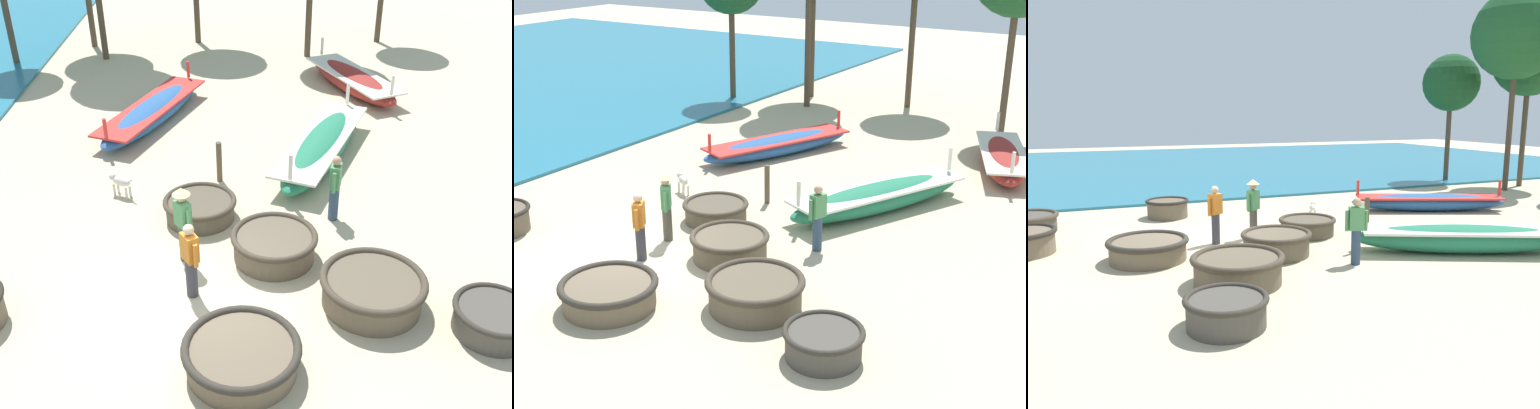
{
  "view_description": "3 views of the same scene",
  "coord_description": "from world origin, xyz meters",
  "views": [
    {
      "loc": [
        0.93,
        -8.62,
        7.31
      ],
      "look_at": [
        1.37,
        1.68,
        1.03
      ],
      "focal_mm": 42.0,
      "sensor_mm": 36.0,
      "label": 1
    },
    {
      "loc": [
        10.19,
        -10.33,
        6.91
      ],
      "look_at": [
        2.04,
        2.42,
        0.97
      ],
      "focal_mm": 50.0,
      "sensor_mm": 36.0,
      "label": 2
    },
    {
      "loc": [
        12.83,
        -3.11,
        3.5
      ],
      "look_at": [
        1.43,
        1.59,
        1.2
      ],
      "focal_mm": 35.0,
      "sensor_mm": 36.0,
      "label": 3
    }
  ],
  "objects": [
    {
      "name": "dog",
      "position": [
        -1.78,
        3.94,
        0.37
      ],
      "size": [
        0.61,
        0.44,
        0.55
      ],
      "color": "beige",
      "rests_on": "ground"
    },
    {
      "name": "fisherman_standing_left",
      "position": [
        0.12,
        0.16,
        0.84
      ],
      "size": [
        0.36,
        0.47,
        1.57
      ],
      "color": "#383842",
      "rests_on": "ground"
    },
    {
      "name": "fisherman_by_coracle",
      "position": [
        3.15,
        2.69,
        0.84
      ],
      "size": [
        0.32,
        0.51,
        1.57
      ],
      "color": "#2D425B",
      "rests_on": "ground"
    },
    {
      "name": "fisherman_standing_right",
      "position": [
        -0.08,
        1.29,
        0.96
      ],
      "size": [
        0.38,
        0.45,
        1.67
      ],
      "color": "#4C473D",
      "rests_on": "ground"
    },
    {
      "name": "ground_plane",
      "position": [
        0.0,
        0.0,
        0.0
      ],
      "size": [
        80.0,
        80.0,
        0.0
      ],
      "primitive_type": "plane",
      "color": "#C6B793"
    },
    {
      "name": "coracle_upturned",
      "position": [
        1.0,
        -1.73,
        0.3
      ],
      "size": [
        1.93,
        1.93,
        0.55
      ],
      "color": "brown",
      "rests_on": "ground"
    },
    {
      "name": "coracle_tilted",
      "position": [
        5.34,
        -1.04,
        0.29
      ],
      "size": [
        1.43,
        1.43,
        0.54
      ],
      "color": "#4C473F",
      "rests_on": "ground"
    },
    {
      "name": "long_boat_green_hull",
      "position": [
        -1.47,
        8.39,
        0.32
      ],
      "size": [
        3.15,
        5.52,
        1.09
      ],
      "color": "#285693",
      "rests_on": "ground"
    },
    {
      "name": "tree_leftmost",
      "position": [
        -3.96,
        14.62,
        6.73
      ],
      "size": [
        3.8,
        3.8,
        8.65
      ],
      "color": "#4C3D2D",
      "rests_on": "ground"
    },
    {
      "name": "coracle_front_right",
      "position": [
        1.72,
        1.27,
        0.32
      ],
      "size": [
        1.77,
        1.77,
        0.59
      ],
      "color": "brown",
      "rests_on": "ground"
    },
    {
      "name": "mooring_post_inland",
      "position": [
        0.58,
        4.57,
        0.53
      ],
      "size": [
        0.14,
        0.14,
        1.05
      ],
      "primitive_type": "cylinder",
      "color": "brown",
      "rests_on": "ground"
    },
    {
      "name": "tree_tall_back",
      "position": [
        -7.25,
        14.04,
        4.86
      ],
      "size": [
        2.75,
        2.75,
        6.27
      ],
      "color": "#4C3D2D",
      "rests_on": "ground"
    },
    {
      "name": "coracle_beside_post",
      "position": [
        3.41,
        -0.24,
        0.34
      ],
      "size": [
        1.95,
        1.95,
        0.63
      ],
      "color": "brown",
      "rests_on": "ground"
    },
    {
      "name": "coracle_nearest",
      "position": [
        0.16,
        2.84,
        0.28
      ],
      "size": [
        1.65,
        1.65,
        0.5
      ],
      "color": "brown",
      "rests_on": "ground"
    },
    {
      "name": "coracle_weathered",
      "position": [
        -3.82,
        -0.47,
        0.33
      ],
      "size": [
        1.42,
        1.42,
        0.62
      ],
      "color": "brown",
      "rests_on": "ground"
    },
    {
      "name": "tree_center",
      "position": [
        -4.73,
        16.32,
        5.82
      ],
      "size": [
        3.29,
        3.29,
        7.49
      ],
      "color": "#4C3D2D",
      "rests_on": "ground"
    },
    {
      "name": "sea",
      "position": [
        -20.15,
        4.0,
        0.05
      ],
      "size": [
        28.0,
        52.0,
        0.1
      ],
      "primitive_type": "cube",
      "color": "teal",
      "rests_on": "ground"
    },
    {
      "name": "long_boat_ochre_hull",
      "position": [
        3.29,
        5.68,
        0.37
      ],
      "size": [
        3.36,
        5.47,
        1.28
      ],
      "color": "#237551",
      "rests_on": "ground"
    }
  ]
}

